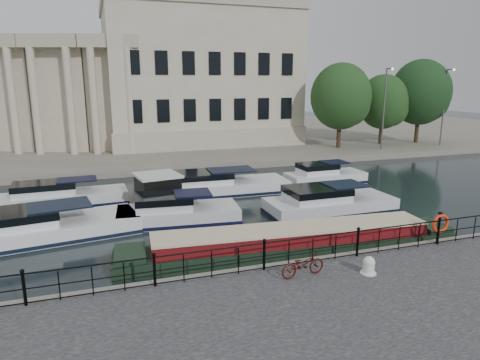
% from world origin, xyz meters
% --- Properties ---
extents(ground_plane, '(160.00, 160.00, 0.00)m').
position_xyz_m(ground_plane, '(0.00, 0.00, 0.00)').
color(ground_plane, black).
rests_on(ground_plane, ground).
extents(far_bank, '(120.00, 42.00, 0.55)m').
position_xyz_m(far_bank, '(0.00, 39.00, 0.28)').
color(far_bank, '#6B665B').
rests_on(far_bank, ground_plane).
extents(railing, '(24.14, 0.14, 1.22)m').
position_xyz_m(railing, '(0.00, -2.25, 1.20)').
color(railing, black).
rests_on(railing, near_quay).
extents(civic_building, '(53.55, 31.84, 16.85)m').
position_xyz_m(civic_building, '(-1.00, 34.71, 7.04)').
color(civic_building, '#ADA38C').
rests_on(civic_building, far_bank).
extents(lamp_posts, '(8.24, 1.55, 8.07)m').
position_xyz_m(lamp_posts, '(26.00, 20.70, 4.80)').
color(lamp_posts, '#59595B').
rests_on(lamp_posts, far_bank).
extents(bicycle, '(1.78, 0.78, 0.91)m').
position_xyz_m(bicycle, '(1.11, -3.18, 1.00)').
color(bicycle, '#410F0B').
rests_on(bicycle, near_quay).
extents(mooring_bollard, '(0.58, 0.58, 0.66)m').
position_xyz_m(mooring_bollard, '(3.48, -3.75, 0.86)').
color(mooring_bollard, silver).
rests_on(mooring_bollard, near_quay).
extents(life_ring_post, '(0.84, 0.21, 1.37)m').
position_xyz_m(life_ring_post, '(8.14, -2.17, 1.41)').
color(life_ring_post, black).
rests_on(life_ring_post, near_quay).
extents(narrowboat, '(15.34, 3.26, 1.56)m').
position_xyz_m(narrowboat, '(2.27, 0.05, 0.37)').
color(narrowboat, black).
rests_on(narrowboat, ground_plane).
extents(harbour_hut, '(3.71, 3.26, 2.20)m').
position_xyz_m(harbour_hut, '(-2.35, 8.59, 0.95)').
color(harbour_hut, '#6B665B').
rests_on(harbour_hut, ground_plane).
extents(cabin_cruisers, '(26.79, 9.43, 1.99)m').
position_xyz_m(cabin_cruisers, '(-0.77, 8.13, 0.37)').
color(cabin_cruisers, white).
rests_on(cabin_cruisers, ground_plane).
extents(trees, '(16.72, 6.83, 9.21)m').
position_xyz_m(trees, '(24.39, 23.31, 5.58)').
color(trees, black).
rests_on(trees, far_bank).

